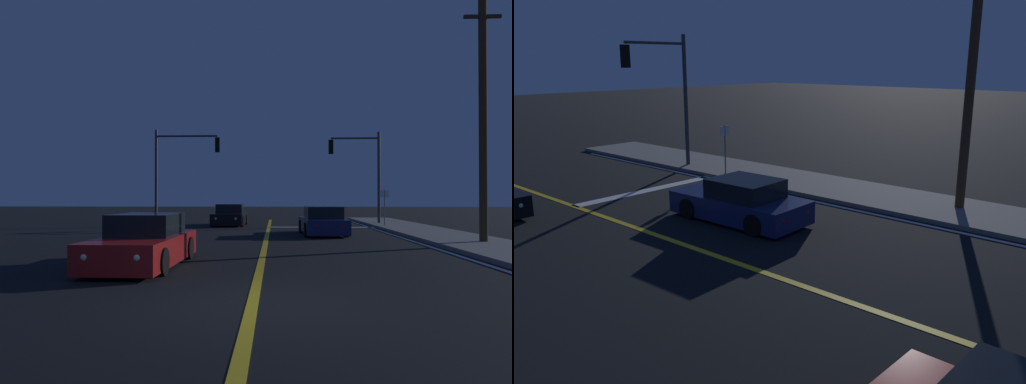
% 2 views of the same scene
% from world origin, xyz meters
% --- Properties ---
extents(ground_plane, '(160.00, 160.00, 0.00)m').
position_xyz_m(ground_plane, '(0.00, 0.00, 0.00)').
color(ground_plane, black).
extents(sidewalk_right, '(3.20, 38.44, 0.15)m').
position_xyz_m(sidewalk_right, '(7.76, 10.68, 0.07)').
color(sidewalk_right, slate).
rests_on(sidewalk_right, ground).
extents(lane_line_center, '(0.20, 36.31, 0.01)m').
position_xyz_m(lane_line_center, '(0.00, 10.68, 0.01)').
color(lane_line_center, gold).
rests_on(lane_line_center, ground).
extents(lane_line_edge_right, '(0.16, 36.31, 0.01)m').
position_xyz_m(lane_line_edge_right, '(5.91, 10.68, 0.01)').
color(lane_line_edge_right, white).
rests_on(lane_line_edge_right, ground).
extents(stop_bar, '(6.16, 0.50, 0.01)m').
position_xyz_m(stop_bar, '(3.08, 19.86, 0.01)').
color(stop_bar, white).
rests_on(stop_bar, ground).
extents(car_distant_tail_red, '(1.99, 4.75, 1.34)m').
position_xyz_m(car_distant_tail_red, '(-3.01, 4.21, 0.58)').
color(car_distant_tail_red, maroon).
rests_on(car_distant_tail_red, ground).
extents(car_parked_curb_black, '(2.07, 4.26, 1.34)m').
position_xyz_m(car_parked_curb_black, '(-2.47, 21.61, 0.58)').
color(car_parked_curb_black, black).
rests_on(car_parked_curb_black, ground).
extents(car_lead_oncoming_navy, '(2.11, 4.47, 1.34)m').
position_xyz_m(car_lead_oncoming_navy, '(2.63, 14.50, 0.58)').
color(car_lead_oncoming_navy, navy).
rests_on(car_lead_oncoming_navy, ground).
extents(traffic_signal_near_right, '(3.26, 0.28, 5.93)m').
position_xyz_m(traffic_signal_near_right, '(5.85, 22.16, 3.91)').
color(traffic_signal_near_right, '#38383D').
rests_on(traffic_signal_near_right, ground).
extents(traffic_signal_far_left, '(4.03, 0.28, 5.94)m').
position_xyz_m(traffic_signal_far_left, '(-5.55, 20.76, 3.97)').
color(traffic_signal_far_left, '#38383D').
rests_on(traffic_signal_far_left, ground).
extents(utility_pole_right, '(1.62, 0.29, 9.88)m').
position_xyz_m(utility_pole_right, '(8.06, 9.79, 5.13)').
color(utility_pole_right, '#42301E').
rests_on(utility_pole_right, ground).
extents(street_sign_corner, '(0.56, 0.10, 2.22)m').
position_xyz_m(street_sign_corner, '(6.66, 19.36, 1.50)').
color(street_sign_corner, slate).
rests_on(street_sign_corner, ground).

